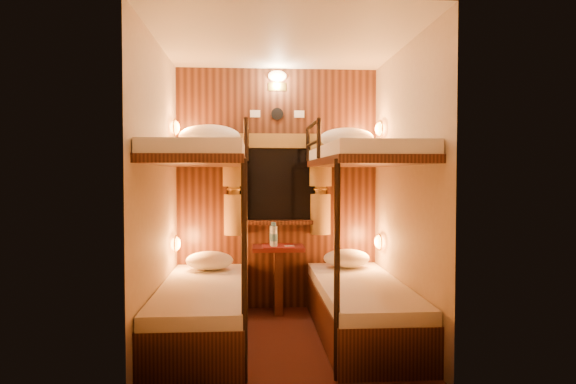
{
  "coord_description": "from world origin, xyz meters",
  "views": [
    {
      "loc": [
        -0.24,
        -4.11,
        1.35
      ],
      "look_at": [
        0.05,
        0.15,
        1.2
      ],
      "focal_mm": 32.0,
      "sensor_mm": 36.0,
      "label": 1
    }
  ],
  "objects": [
    {
      "name": "pillow_upper_right",
      "position": [
        0.65,
        0.73,
        1.69
      ],
      "size": [
        0.52,
        0.37,
        0.2
      ],
      "primitive_type": "ellipsoid",
      "color": "white",
      "rests_on": "bunk_right"
    },
    {
      "name": "bottle_right",
      "position": [
        -0.04,
        0.8,
        0.75
      ],
      "size": [
        0.07,
        0.07,
        0.23
      ],
      "rotation": [
        0.0,
        0.0,
        0.11
      ],
      "color": "#99BFE5",
      "rests_on": "table"
    },
    {
      "name": "pillow_lower_right",
      "position": [
        0.65,
        0.72,
        0.54
      ],
      "size": [
        0.44,
        0.32,
        0.17
      ],
      "primitive_type": "ellipsoid",
      "color": "white",
      "rests_on": "bunk_right"
    },
    {
      "name": "floor",
      "position": [
        0.0,
        0.0,
        0.0
      ],
      "size": [
        2.1,
        2.1,
        0.0
      ],
      "primitive_type": "plane",
      "color": "#37140F",
      "rests_on": "ground"
    },
    {
      "name": "bunk_left",
      "position": [
        -0.65,
        0.07,
        0.56
      ],
      "size": [
        0.72,
        1.9,
        1.82
      ],
      "color": "black",
      "rests_on": "floor"
    },
    {
      "name": "sachet_b",
      "position": [
        0.12,
        0.82,
        0.65
      ],
      "size": [
        0.08,
        0.07,
        0.01
      ],
      "primitive_type": "cube",
      "rotation": [
        0.0,
        0.0,
        0.17
      ],
      "color": "silver",
      "rests_on": "table"
    },
    {
      "name": "pillow_upper_left",
      "position": [
        -0.65,
        0.77,
        1.7
      ],
      "size": [
        0.58,
        0.41,
        0.23
      ],
      "primitive_type": "ellipsoid",
      "color": "white",
      "rests_on": "bunk_left"
    },
    {
      "name": "back_panel",
      "position": [
        0.0,
        1.04,
        1.2
      ],
      "size": [
        2.0,
        0.03,
        2.4
      ],
      "primitive_type": "cube",
      "color": "black",
      "rests_on": "floor"
    },
    {
      "name": "pillow_lower_left",
      "position": [
        -0.65,
        0.69,
        0.54
      ],
      "size": [
        0.44,
        0.31,
        0.17
      ],
      "primitive_type": "ellipsoid",
      "color": "white",
      "rests_on": "bunk_left"
    },
    {
      "name": "bunk_right",
      "position": [
        0.65,
        0.07,
        0.56
      ],
      "size": [
        0.72,
        1.9,
        1.82
      ],
      "color": "black",
      "rests_on": "floor"
    },
    {
      "name": "bottle_left",
      "position": [
        -0.05,
        0.87,
        0.75
      ],
      "size": [
        0.07,
        0.07,
        0.23
      ],
      "rotation": [
        0.0,
        0.0,
        0.27
      ],
      "color": "#99BFE5",
      "rests_on": "table"
    },
    {
      "name": "wall_left",
      "position": [
        -1.0,
        0.0,
        1.2
      ],
      "size": [
        0.0,
        2.4,
        2.4
      ],
      "primitive_type": "plane",
      "rotation": [
        1.57,
        0.0,
        1.57
      ],
      "color": "#C6B293",
      "rests_on": "floor"
    },
    {
      "name": "table",
      "position": [
        0.0,
        0.85,
        0.41
      ],
      "size": [
        0.5,
        0.34,
        0.66
      ],
      "color": "#5A1614",
      "rests_on": "floor"
    },
    {
      "name": "reading_lamps",
      "position": [
        -0.0,
        0.7,
        1.24
      ],
      "size": [
        2.0,
        0.2,
        1.25
      ],
      "color": "orange",
      "rests_on": "wall_left"
    },
    {
      "name": "ceiling",
      "position": [
        0.0,
        0.0,
        2.4
      ],
      "size": [
        2.1,
        2.1,
        0.0
      ],
      "primitive_type": "plane",
      "rotation": [
        3.14,
        0.0,
        0.0
      ],
      "color": "silver",
      "rests_on": "wall_back"
    },
    {
      "name": "sachet_a",
      "position": [
        0.1,
        0.81,
        0.65
      ],
      "size": [
        0.1,
        0.08,
        0.01
      ],
      "primitive_type": "cube",
      "rotation": [
        0.0,
        0.0,
        0.23
      ],
      "color": "silver",
      "rests_on": "table"
    },
    {
      "name": "back_fixtures",
      "position": [
        0.0,
        1.0,
        2.25
      ],
      "size": [
        0.54,
        0.09,
        0.48
      ],
      "color": "black",
      "rests_on": "back_panel"
    },
    {
      "name": "wall_right",
      "position": [
        1.0,
        0.0,
        1.2
      ],
      "size": [
        0.0,
        2.4,
        2.4
      ],
      "primitive_type": "plane",
      "rotation": [
        1.57,
        0.0,
        -1.57
      ],
      "color": "#C6B293",
      "rests_on": "floor"
    },
    {
      "name": "curtains",
      "position": [
        0.0,
        0.97,
        1.26
      ],
      "size": [
        1.1,
        0.22,
        1.0
      ],
      "color": "olive",
      "rests_on": "back_panel"
    },
    {
      "name": "wall_back",
      "position": [
        0.0,
        1.05,
        1.2
      ],
      "size": [
        2.4,
        0.0,
        2.4
      ],
      "primitive_type": "plane",
      "rotation": [
        1.57,
        0.0,
        0.0
      ],
      "color": "#C6B293",
      "rests_on": "floor"
    },
    {
      "name": "window",
      "position": [
        0.0,
        1.0,
        1.18
      ],
      "size": [
        1.0,
        0.12,
        0.79
      ],
      "color": "black",
      "rests_on": "back_panel"
    },
    {
      "name": "wall_front",
      "position": [
        0.0,
        -1.05,
        1.2
      ],
      "size": [
        2.4,
        0.0,
        2.4
      ],
      "primitive_type": "plane",
      "rotation": [
        -1.57,
        0.0,
        0.0
      ],
      "color": "#C6B293",
      "rests_on": "floor"
    }
  ]
}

